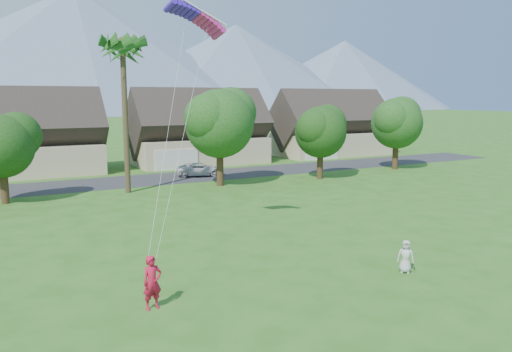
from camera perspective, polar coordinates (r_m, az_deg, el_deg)
ground at (r=18.28m, az=15.55°, el=-16.29°), size 500.00×500.00×0.00m
street at (r=47.89m, az=-13.63°, el=-0.54°), size 90.00×7.00×0.01m
kite_flyer at (r=19.02m, az=-11.77°, el=-11.83°), size 0.80×0.58×2.02m
watcher at (r=23.32m, az=16.73°, el=-8.79°), size 0.84×0.84×1.48m
parked_car at (r=49.77m, az=-6.40°, el=0.76°), size 5.10×3.47×1.30m
mountain_ridge at (r=273.54m, az=-23.97°, el=12.69°), size 540.00×240.00×70.00m
houses_row at (r=56.29m, az=-15.58°, el=4.30°), size 72.75×8.19×8.86m
tree_row at (r=41.19m, az=-13.29°, el=4.81°), size 62.27×6.67×8.45m
fan_palm at (r=41.65m, az=-15.03°, el=14.32°), size 3.00×3.00×13.80m
parafoil_kite at (r=26.03m, az=-6.82°, el=17.73°), size 3.01×1.01×0.50m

